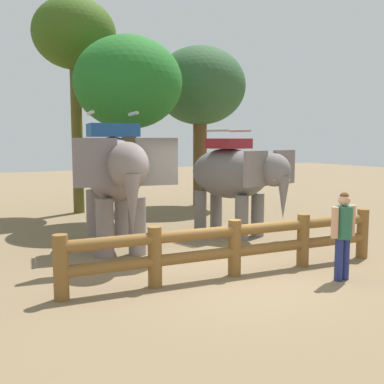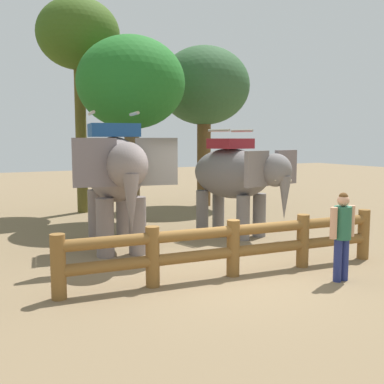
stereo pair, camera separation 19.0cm
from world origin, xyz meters
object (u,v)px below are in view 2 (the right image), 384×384
object	(u,v)px
elephant_center	(236,176)
tree_back_center	(131,85)
tree_deep_back	(78,38)
log_fence	(233,244)
tree_far_left	(204,88)
elephant_near_left	(116,173)
tourist_woman_in_black	(342,230)

from	to	relation	value
elephant_center	tree_back_center	world-z (taller)	tree_back_center
tree_back_center	tree_deep_back	size ratio (longest dim) A/B	0.77
log_fence	tree_deep_back	bearing A→B (deg)	93.65
log_fence	tree_far_left	size ratio (longest dim) A/B	1.09
elephant_center	tree_deep_back	world-z (taller)	tree_deep_back
log_fence	tree_far_left	bearing A→B (deg)	64.30
elephant_near_left	tourist_woman_in_black	world-z (taller)	elephant_near_left
tree_far_left	tourist_woman_in_black	bearing A→B (deg)	-104.36
elephant_near_left	elephant_center	world-z (taller)	elephant_near_left
tree_back_center	elephant_center	bearing A→B (deg)	-60.09
tree_deep_back	tree_far_left	bearing A→B (deg)	-6.95
tree_far_left	tree_deep_back	bearing A→B (deg)	173.05
log_fence	elephant_center	world-z (taller)	elephant_center
tourist_woman_in_black	elephant_near_left	bearing A→B (deg)	123.66
tourist_woman_in_black	tree_back_center	world-z (taller)	tree_back_center
tree_far_left	tree_back_center	bearing A→B (deg)	-150.62
elephant_near_left	tourist_woman_in_black	xyz separation A→B (m)	(2.77, -4.16, -0.84)
log_fence	tree_far_left	xyz separation A→B (m)	(3.93, 8.16, 3.80)
elephant_near_left	tree_back_center	world-z (taller)	tree_back_center
elephant_near_left	tree_far_left	size ratio (longest dim) A/B	0.63
tree_deep_back	elephant_center	bearing A→B (deg)	-64.99
log_fence	tree_deep_back	size ratio (longest dim) A/B	0.91
tree_far_left	tree_deep_back	size ratio (longest dim) A/B	0.83
log_fence	tree_deep_back	distance (m)	10.18
tourist_woman_in_black	elephant_center	bearing A→B (deg)	82.99
tourist_woman_in_black	tree_far_left	xyz separation A→B (m)	(2.38, 9.31, 3.49)
tourist_woman_in_black	tree_deep_back	size ratio (longest dim) A/B	0.22
elephant_near_left	tree_deep_back	bearing A→B (deg)	83.29
elephant_near_left	elephant_center	xyz separation A→B (m)	(3.29, 0.08, -0.21)
tree_deep_back	tourist_woman_in_black	bearing A→B (deg)	-77.97
elephant_near_left	tourist_woman_in_black	distance (m)	5.07
tourist_woman_in_black	tree_deep_back	distance (m)	11.22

